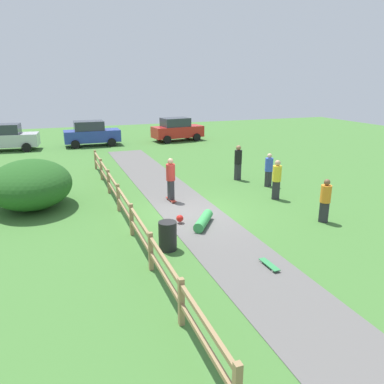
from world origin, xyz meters
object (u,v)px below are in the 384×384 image
(bystander_black, at_px, (238,161))
(parked_car_red, at_px, (177,129))
(bush_large, at_px, (31,184))
(skater_riding, at_px, (171,177))
(skater_fallen, at_px, (201,220))
(bystander_blue, at_px, (269,169))
(skateboard_loose, at_px, (269,264))
(bystander_orange, at_px, (325,199))
(bystander_yellow, at_px, (277,178))
(parked_car_silver, at_px, (7,137))
(parked_car_blue, at_px, (91,133))
(trash_bin, at_px, (168,236))

(bystander_black, relative_size, parked_car_red, 0.41)
(bush_large, relative_size, skater_riding, 2.07)
(skater_fallen, height_order, parked_car_red, parked_car_red)
(bystander_blue, height_order, bystander_black, bystander_black)
(parked_car_red, bearing_deg, skateboard_loose, -101.62)
(skateboard_loose, bearing_deg, bystander_orange, 32.35)
(bystander_orange, relative_size, bystander_black, 0.90)
(bush_large, xyz_separation_m, skater_fallen, (5.70, -4.32, -0.77))
(bystander_blue, bearing_deg, bystander_orange, -97.12)
(skater_fallen, bearing_deg, skateboard_loose, -79.95)
(bystander_yellow, distance_m, parked_car_red, 16.78)
(parked_car_silver, bearing_deg, skater_fallen, -67.15)
(parked_car_silver, bearing_deg, skater_riding, -63.81)
(skater_fallen, height_order, bystander_orange, bystander_orange)
(bystander_orange, bearing_deg, parked_car_red, 87.60)
(skater_fallen, relative_size, parked_car_blue, 0.34)
(parked_car_blue, xyz_separation_m, parked_car_red, (7.00, -0.01, 0.00))
(skater_fallen, bearing_deg, bystander_blue, 36.44)
(bystander_yellow, xyz_separation_m, parked_car_silver, (-11.99, 16.76, 0.01))
(skater_riding, relative_size, parked_car_blue, 0.44)
(bush_large, height_order, skater_riding, bush_large)
(parked_car_silver, bearing_deg, bystander_black, -48.01)
(bystander_yellow, bearing_deg, skater_fallen, -156.99)
(bush_large, distance_m, parked_car_silver, 14.38)
(bystander_orange, bearing_deg, skater_fallen, 164.70)
(bush_large, relative_size, bystander_black, 2.14)
(bystander_yellow, distance_m, parked_car_silver, 20.61)
(bush_large, relative_size, parked_car_red, 0.88)
(bystander_black, bearing_deg, parked_car_red, 85.48)
(bystander_black, bearing_deg, skater_fallen, -127.92)
(parked_car_red, bearing_deg, bystander_orange, -92.40)
(bush_large, distance_m, skater_riding, 5.65)
(trash_bin, bearing_deg, parked_car_blue, 90.42)
(bystander_blue, xyz_separation_m, parked_car_red, (0.22, 14.88, 0.07))
(skateboard_loose, distance_m, parked_car_red, 22.54)
(skater_riding, height_order, parked_car_red, parked_car_red)
(trash_bin, height_order, skateboard_loose, trash_bin)
(skateboard_loose, relative_size, parked_car_red, 0.18)
(bystander_orange, relative_size, bystander_yellow, 0.94)
(skateboard_loose, distance_m, bystander_orange, 4.46)
(trash_bin, relative_size, skateboard_loose, 1.12)
(trash_bin, relative_size, parked_car_red, 0.21)
(bush_large, relative_size, parked_car_blue, 0.92)
(bystander_yellow, xyz_separation_m, parked_car_blue, (-6.01, 16.76, 0.01))
(trash_bin, bearing_deg, bystander_black, 49.22)
(parked_car_blue, bearing_deg, skateboard_loose, -83.64)
(skater_fallen, xyz_separation_m, bystander_orange, (4.34, -1.19, 0.69))
(skater_fallen, height_order, bystander_yellow, bystander_yellow)
(parked_car_blue, height_order, parked_car_silver, same)
(bystander_black, xyz_separation_m, parked_car_blue, (-5.95, 13.25, -0.04))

